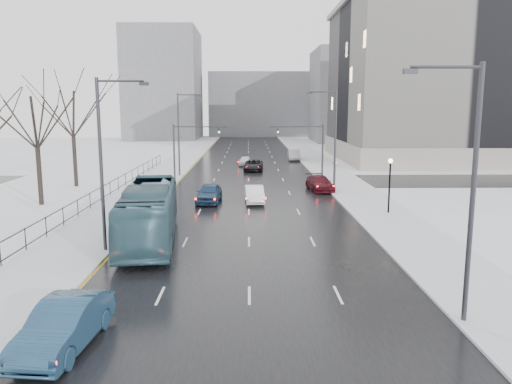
{
  "coord_description": "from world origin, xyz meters",
  "views": [
    {
      "loc": [
        -0.03,
        -8.28,
        8.39
      ],
      "look_at": [
        0.51,
        26.15,
        2.5
      ],
      "focal_mm": 35.0,
      "sensor_mm": 36.0,
      "label": 1
    }
  ],
  "objects_px": {
    "mast_signal_right": "(313,145)",
    "mast_signal_left": "(183,145)",
    "sedan_left_near": "(64,325)",
    "bus": "(149,213)",
    "streetlight_r_mid": "(333,136)",
    "lamppost_r_mid": "(390,178)",
    "no_uturn_sign": "(336,165)",
    "sedan_center_near": "(209,193)",
    "streetlight_l_near": "(105,156)",
    "streetlight_r_near": "(468,182)",
    "sedan_right_cross": "(253,165)",
    "sedan_right_near": "(254,194)",
    "streetlight_l_far": "(180,130)",
    "sedan_right_far": "(320,183)",
    "sedan_center_far": "(245,161)",
    "sedan_right_distant": "(294,155)",
    "tree_park_d": "(42,206)",
    "tree_park_e": "(77,187)"
  },
  "relations": [
    {
      "from": "mast_signal_left",
      "to": "sedan_right_far",
      "type": "distance_m",
      "value": 16.3
    },
    {
      "from": "sedan_center_far",
      "to": "streetlight_l_far",
      "type": "bearing_deg",
      "value": -119.22
    },
    {
      "from": "streetlight_l_near",
      "to": "sedan_right_cross",
      "type": "distance_m",
      "value": 38.71
    },
    {
      "from": "no_uturn_sign",
      "to": "bus",
      "type": "bearing_deg",
      "value": -125.65
    },
    {
      "from": "streetlight_l_far",
      "to": "sedan_right_far",
      "type": "bearing_deg",
      "value": -34.62
    },
    {
      "from": "no_uturn_sign",
      "to": "sedan_center_near",
      "type": "distance_m",
      "value": 15.57
    },
    {
      "from": "tree_park_e",
      "to": "mast_signal_left",
      "type": "xyz_separation_m",
      "value": [
        10.87,
        4.0,
        4.11
      ]
    },
    {
      "from": "lamppost_r_mid",
      "to": "sedan_center_near",
      "type": "distance_m",
      "value": 15.51
    },
    {
      "from": "mast_signal_left",
      "to": "sedan_center_far",
      "type": "xyz_separation_m",
      "value": [
        6.83,
        15.32,
        -3.38
      ]
    },
    {
      "from": "mast_signal_left",
      "to": "streetlight_l_far",
      "type": "bearing_deg",
      "value": 101.87
    },
    {
      "from": "mast_signal_right",
      "to": "no_uturn_sign",
      "type": "relative_size",
      "value": 2.41
    },
    {
      "from": "tree_park_d",
      "to": "streetlight_r_near",
      "type": "bearing_deg",
      "value": -42.75
    },
    {
      "from": "streetlight_r_mid",
      "to": "sedan_right_cross",
      "type": "distance_m",
      "value": 19.55
    },
    {
      "from": "lamppost_r_mid",
      "to": "no_uturn_sign",
      "type": "xyz_separation_m",
      "value": [
        -1.8,
        14.0,
        -0.64
      ]
    },
    {
      "from": "streetlight_r_near",
      "to": "sedan_right_cross",
      "type": "bearing_deg",
      "value": 99.02
    },
    {
      "from": "sedan_center_near",
      "to": "streetlight_l_near",
      "type": "bearing_deg",
      "value": -103.52
    },
    {
      "from": "streetlight_l_far",
      "to": "sedan_right_distant",
      "type": "height_order",
      "value": "streetlight_l_far"
    },
    {
      "from": "tree_park_e",
      "to": "streetlight_l_far",
      "type": "height_order",
      "value": "streetlight_l_far"
    },
    {
      "from": "streetlight_r_mid",
      "to": "mast_signal_right",
      "type": "relative_size",
      "value": 1.54
    },
    {
      "from": "sedan_center_far",
      "to": "sedan_center_near",
      "type": "bearing_deg",
      "value": -91.17
    },
    {
      "from": "streetlight_l_near",
      "to": "mast_signal_left",
      "type": "bearing_deg",
      "value": 88.28
    },
    {
      "from": "mast_signal_right",
      "to": "mast_signal_left",
      "type": "xyz_separation_m",
      "value": [
        -14.65,
        0.0,
        0.0
      ]
    },
    {
      "from": "streetlight_r_near",
      "to": "sedan_left_near",
      "type": "bearing_deg",
      "value": -172.87
    },
    {
      "from": "mast_signal_left",
      "to": "sedan_center_far",
      "type": "relative_size",
      "value": 1.62
    },
    {
      "from": "streetlight_r_mid",
      "to": "lamppost_r_mid",
      "type": "relative_size",
      "value": 2.34
    },
    {
      "from": "mast_signal_right",
      "to": "no_uturn_sign",
      "type": "xyz_separation_m",
      "value": [
        1.87,
        -4.0,
        -1.81
      ]
    },
    {
      "from": "sedan_left_near",
      "to": "bus",
      "type": "relative_size",
      "value": 0.4
    },
    {
      "from": "streetlight_r_mid",
      "to": "lamppost_r_mid",
      "type": "bearing_deg",
      "value": -74.18
    },
    {
      "from": "tree_park_d",
      "to": "sedan_left_near",
      "type": "distance_m",
      "value": 28.22
    },
    {
      "from": "mast_signal_left",
      "to": "no_uturn_sign",
      "type": "bearing_deg",
      "value": -13.6
    },
    {
      "from": "no_uturn_sign",
      "to": "sedan_left_near",
      "type": "distance_m",
      "value": 39.13
    },
    {
      "from": "sedan_right_near",
      "to": "bus",
      "type": "bearing_deg",
      "value": -121.11
    },
    {
      "from": "sedan_right_distant",
      "to": "sedan_center_far",
      "type": "bearing_deg",
      "value": -136.41
    },
    {
      "from": "mast_signal_left",
      "to": "sedan_center_far",
      "type": "height_order",
      "value": "mast_signal_left"
    },
    {
      "from": "sedan_left_near",
      "to": "streetlight_r_near",
      "type": "bearing_deg",
      "value": 12.8
    },
    {
      "from": "streetlight_r_near",
      "to": "sedan_right_near",
      "type": "xyz_separation_m",
      "value": [
        -7.67,
        25.02,
        -4.83
      ]
    },
    {
      "from": "mast_signal_right",
      "to": "no_uturn_sign",
      "type": "height_order",
      "value": "mast_signal_right"
    },
    {
      "from": "lamppost_r_mid",
      "to": "sedan_right_distant",
      "type": "bearing_deg",
      "value": 95.36
    },
    {
      "from": "streetlight_l_far",
      "to": "sedan_right_far",
      "type": "relative_size",
      "value": 1.95
    },
    {
      "from": "tree_park_d",
      "to": "mast_signal_left",
      "type": "xyz_separation_m",
      "value": [
        10.47,
        14.0,
        4.11
      ]
    },
    {
      "from": "sedan_right_far",
      "to": "no_uturn_sign",
      "type": "bearing_deg",
      "value": 45.05
    },
    {
      "from": "tree_park_d",
      "to": "streetlight_l_near",
      "type": "xyz_separation_m",
      "value": [
        9.63,
        -14.0,
        5.62
      ]
    },
    {
      "from": "tree_park_e",
      "to": "lamppost_r_mid",
      "type": "relative_size",
      "value": 3.15
    },
    {
      "from": "streetlight_r_near",
      "to": "sedan_center_far",
      "type": "xyz_separation_m",
      "value": [
        -8.67,
        53.31,
        -4.9
      ]
    },
    {
      "from": "tree_park_d",
      "to": "sedan_center_near",
      "type": "xyz_separation_m",
      "value": [
        14.3,
        1.1,
        0.88
      ]
    },
    {
      "from": "streetlight_r_mid",
      "to": "no_uturn_sign",
      "type": "relative_size",
      "value": 3.7
    },
    {
      "from": "sedan_right_near",
      "to": "streetlight_l_far",
      "type": "bearing_deg",
      "value": 114.19
    },
    {
      "from": "streetlight_l_far",
      "to": "lamppost_r_mid",
      "type": "bearing_deg",
      "value": -48.94
    },
    {
      "from": "tree_park_d",
      "to": "bus",
      "type": "bearing_deg",
      "value": -45.06
    },
    {
      "from": "no_uturn_sign",
      "to": "sedan_center_near",
      "type": "xyz_separation_m",
      "value": [
        -12.7,
        -8.9,
        -1.42
      ]
    }
  ]
}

